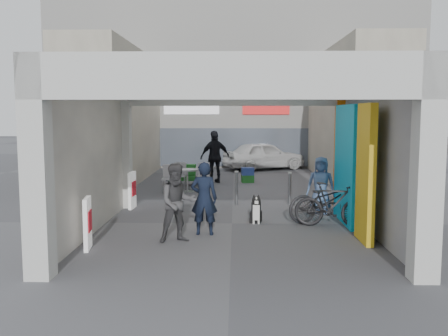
{
  "coord_description": "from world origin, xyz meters",
  "views": [
    {
      "loc": [
        0.09,
        -11.6,
        2.6
      ],
      "look_at": [
        -0.21,
        1.0,
        1.21
      ],
      "focal_mm": 40.0,
      "sensor_mm": 36.0,
      "label": 1
    }
  ],
  "objects_px": {
    "produce_stand": "(183,177)",
    "border_collie": "(256,211)",
    "bicycle_front": "(328,200)",
    "bicycle_rear": "(332,205)",
    "man_with_dog": "(204,198)",
    "white_van": "(264,156)",
    "man_elderly": "(321,185)",
    "cafe_set": "(185,181)",
    "man_crates": "(215,157)",
    "man_back_turned": "(178,203)"
  },
  "relations": [
    {
      "from": "cafe_set",
      "to": "man_elderly",
      "type": "distance_m",
      "value": 5.44
    },
    {
      "from": "man_with_dog",
      "to": "man_back_turned",
      "type": "height_order",
      "value": "man_back_turned"
    },
    {
      "from": "white_van",
      "to": "man_crates",
      "type": "bearing_deg",
      "value": 130.6
    },
    {
      "from": "produce_stand",
      "to": "man_crates",
      "type": "xyz_separation_m",
      "value": [
        1.15,
        0.67,
        0.68
      ]
    },
    {
      "from": "man_with_dog",
      "to": "bicycle_front",
      "type": "xyz_separation_m",
      "value": [
        2.89,
        1.32,
        -0.25
      ]
    },
    {
      "from": "white_van",
      "to": "man_with_dog",
      "type": "bearing_deg",
      "value": 146.21
    },
    {
      "from": "cafe_set",
      "to": "bicycle_front",
      "type": "relative_size",
      "value": 0.74
    },
    {
      "from": "man_back_turned",
      "to": "bicycle_front",
      "type": "relative_size",
      "value": 0.78
    },
    {
      "from": "border_collie",
      "to": "man_with_dog",
      "type": "height_order",
      "value": "man_with_dog"
    },
    {
      "from": "border_collie",
      "to": "man_elderly",
      "type": "xyz_separation_m",
      "value": [
        1.73,
        1.23,
        0.47
      ]
    },
    {
      "from": "produce_stand",
      "to": "man_with_dog",
      "type": "bearing_deg",
      "value": -80.92
    },
    {
      "from": "man_back_turned",
      "to": "man_elderly",
      "type": "distance_m",
      "value": 4.55
    },
    {
      "from": "cafe_set",
      "to": "man_crates",
      "type": "relative_size",
      "value": 0.77
    },
    {
      "from": "border_collie",
      "to": "man_crates",
      "type": "bearing_deg",
      "value": 111.19
    },
    {
      "from": "cafe_set",
      "to": "man_back_turned",
      "type": "relative_size",
      "value": 0.95
    },
    {
      "from": "border_collie",
      "to": "bicycle_front",
      "type": "xyz_separation_m",
      "value": [
        1.73,
        0.15,
        0.26
      ]
    },
    {
      "from": "border_collie",
      "to": "man_with_dog",
      "type": "distance_m",
      "value": 1.72
    },
    {
      "from": "cafe_set",
      "to": "man_with_dog",
      "type": "xyz_separation_m",
      "value": [
        1.05,
        -6.12,
        0.46
      ]
    },
    {
      "from": "produce_stand",
      "to": "bicycle_front",
      "type": "relative_size",
      "value": 0.55
    },
    {
      "from": "produce_stand",
      "to": "man_with_dog",
      "type": "distance_m",
      "value": 7.48
    },
    {
      "from": "cafe_set",
      "to": "man_crates",
      "type": "height_order",
      "value": "man_crates"
    },
    {
      "from": "cafe_set",
      "to": "bicycle_rear",
      "type": "distance_m",
      "value": 6.66
    },
    {
      "from": "man_with_dog",
      "to": "bicycle_front",
      "type": "relative_size",
      "value": 0.77
    },
    {
      "from": "bicycle_front",
      "to": "bicycle_rear",
      "type": "distance_m",
      "value": 0.56
    },
    {
      "from": "produce_stand",
      "to": "bicycle_rear",
      "type": "xyz_separation_m",
      "value": [
        4.14,
        -6.61,
        0.22
      ]
    },
    {
      "from": "man_with_dog",
      "to": "white_van",
      "type": "xyz_separation_m",
      "value": [
        1.98,
        12.59,
        -0.14
      ]
    },
    {
      "from": "man_elderly",
      "to": "bicycle_rear",
      "type": "xyz_separation_m",
      "value": [
        -0.0,
        -1.64,
        -0.22
      ]
    },
    {
      "from": "man_crates",
      "to": "cafe_set",
      "type": "bearing_deg",
      "value": 39.48
    },
    {
      "from": "man_with_dog",
      "to": "bicycle_rear",
      "type": "xyz_separation_m",
      "value": [
        2.89,
        0.76,
        -0.27
      ]
    },
    {
      "from": "white_van",
      "to": "man_back_turned",
      "type": "bearing_deg",
      "value": 144.56
    },
    {
      "from": "man_with_dog",
      "to": "bicycle_rear",
      "type": "distance_m",
      "value": 3.0
    },
    {
      "from": "cafe_set",
      "to": "bicycle_front",
      "type": "distance_m",
      "value": 6.22
    },
    {
      "from": "produce_stand",
      "to": "border_collie",
      "type": "xyz_separation_m",
      "value": [
        2.41,
        -6.2,
        -0.02
      ]
    },
    {
      "from": "white_van",
      "to": "man_elderly",
      "type": "bearing_deg",
      "value": 160.27
    },
    {
      "from": "produce_stand",
      "to": "man_crates",
      "type": "distance_m",
      "value": 1.5
    },
    {
      "from": "man_elderly",
      "to": "man_crates",
      "type": "height_order",
      "value": "man_crates"
    },
    {
      "from": "man_elderly",
      "to": "bicycle_front",
      "type": "distance_m",
      "value": 1.1
    },
    {
      "from": "produce_stand",
      "to": "bicycle_front",
      "type": "distance_m",
      "value": 7.33
    },
    {
      "from": "man_with_dog",
      "to": "man_crates",
      "type": "distance_m",
      "value": 8.04
    },
    {
      "from": "man_elderly",
      "to": "white_van",
      "type": "height_order",
      "value": "man_elderly"
    },
    {
      "from": "man_back_turned",
      "to": "man_crates",
      "type": "distance_m",
      "value": 8.68
    },
    {
      "from": "border_collie",
      "to": "bicycle_front",
      "type": "relative_size",
      "value": 0.34
    },
    {
      "from": "man_elderly",
      "to": "border_collie",
      "type": "bearing_deg",
      "value": -131.02
    },
    {
      "from": "border_collie",
      "to": "man_elderly",
      "type": "relative_size",
      "value": 0.47
    },
    {
      "from": "man_back_turned",
      "to": "white_van",
      "type": "xyz_separation_m",
      "value": [
        2.48,
        13.22,
        -0.15
      ]
    },
    {
      "from": "man_with_dog",
      "to": "white_van",
      "type": "distance_m",
      "value": 12.74
    },
    {
      "from": "bicycle_front",
      "to": "white_van",
      "type": "relative_size",
      "value": 0.54
    },
    {
      "from": "border_collie",
      "to": "produce_stand",
      "type": "bearing_deg",
      "value": 122.06
    },
    {
      "from": "border_collie",
      "to": "bicycle_front",
      "type": "distance_m",
      "value": 1.75
    },
    {
      "from": "bicycle_front",
      "to": "bicycle_rear",
      "type": "relative_size",
      "value": 1.19
    }
  ]
}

